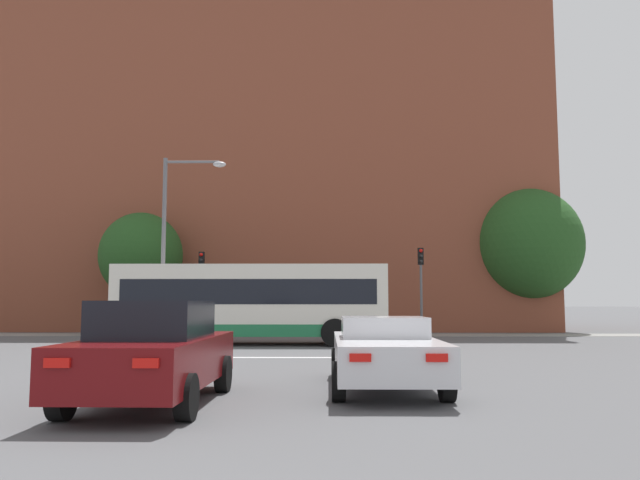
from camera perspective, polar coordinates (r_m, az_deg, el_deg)
name	(u,v)px	position (r m, az deg, el deg)	size (l,w,h in m)	color
stop_line_strip	(293,357)	(18.17, -2.46, -10.68)	(7.70, 0.30, 0.01)	silver
far_pavement	(307,335)	(30.34, -1.16, -8.66)	(68.56, 2.50, 0.01)	gray
brick_civic_building	(271,159)	(39.95, -4.52, 7.42)	(32.54, 12.79, 27.03)	brown
car_saloon_left	(154,352)	(10.26, -14.93, -9.89)	(1.95, 4.46, 1.61)	#600C0F
car_roadster_right	(384,352)	(11.74, 5.91, -10.13)	(1.96, 4.83, 1.31)	silver
bus_crossing_lead	(252,302)	(23.71, -6.24, -5.66)	(10.04, 2.69, 2.95)	silver
traffic_light_far_left	(201,279)	(30.23, -10.82, -3.50)	(0.26, 0.31, 3.97)	slate
traffic_light_far_right	(421,276)	(29.93, 9.22, -3.30)	(0.26, 0.31, 4.14)	slate
street_lamp_junction	(175,228)	(24.55, -13.12, 1.05)	(2.43, 0.36, 7.14)	slate
pedestrian_waiting	(221,316)	(31.29, -9.03, -6.86)	(0.46, 0.37, 1.56)	#333851
tree_by_building	(528,244)	(35.06, 18.52, -0.36)	(5.66, 5.66, 7.63)	#4C3823
tree_kerbside	(141,256)	(32.38, -16.04, -1.39)	(4.11, 4.11, 6.05)	#4C3823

